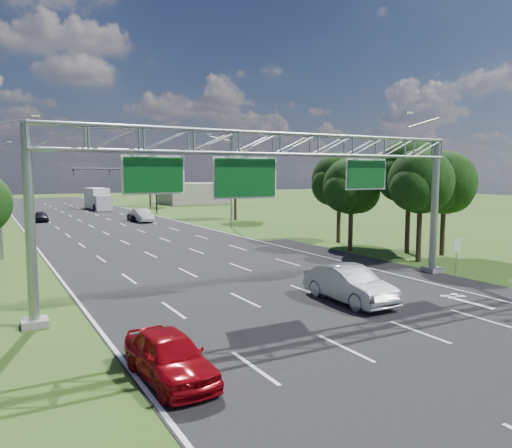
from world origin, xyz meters
TOP-DOWN VIEW (x-y plane):
  - ground at (0.00, 30.00)m, footprint 220.00×220.00m
  - road at (0.00, 30.00)m, footprint 18.00×180.00m
  - road_flare at (10.20, 14.00)m, footprint 3.00×30.00m
  - sign_gantry at (0.33, 12.00)m, footprint 23.50×1.00m
  - regulatory_sign at (12.40, 10.98)m, footprint 0.60×0.08m
  - traffic_signal at (7.48, 65.00)m, footprint 12.21×0.24m
  - streetlight_l_near at (-11.30, 30.00)m, footprint 2.97×0.22m
  - streetlight_r_mid at (11.30, 40.00)m, footprint 2.97×0.22m
  - tree_cluster_right at (14.80, 19.19)m, footprint 9.91×14.60m
  - tree_verge_rd at (16.08, 48.04)m, footprint 5.76×4.80m
  - tree_verge_re at (14.08, 78.04)m, footprint 5.76×4.80m
  - building_right at (24.00, 82.00)m, footprint 12.00×9.00m
  - red_coupe at (-8.00, 4.46)m, footprint 1.95×4.37m
  - silver_sedan at (2.39, 8.87)m, footprint 1.83×5.18m
  - car_queue_b at (4.49, 52.83)m, footprint 2.12×4.08m
  - car_queue_c at (-6.17, 57.42)m, footprint 1.74×3.98m
  - car_queue_d at (4.71, 51.25)m, footprint 1.80×4.89m
  - box_truck at (4.32, 75.31)m, footprint 2.96×9.28m

SIDE VIEW (x-z plane):
  - ground at x=0.00m, z-range 0.00..0.00m
  - road at x=0.00m, z-range -0.01..0.01m
  - road_flare at x=10.20m, z-range -0.01..0.01m
  - car_queue_b at x=4.49m, z-range 0.00..1.10m
  - car_queue_c at x=-6.17m, z-range 0.00..1.33m
  - red_coupe at x=-8.00m, z-range 0.00..1.46m
  - car_queue_d at x=4.71m, z-range 0.00..1.60m
  - silver_sedan at x=2.39m, z-range 0.00..1.71m
  - regulatory_sign at x=12.40m, z-range 0.46..2.56m
  - box_truck at x=4.32m, z-range -0.07..3.41m
  - building_right at x=24.00m, z-range 0.00..4.00m
  - traffic_signal at x=7.48m, z-range 1.67..8.67m
  - tree_verge_re at x=14.08m, z-range 1.28..9.12m
  - tree_cluster_right at x=14.80m, z-range 0.97..9.65m
  - streetlight_l_near at x=-11.30m, z-range 0.50..10.66m
  - streetlight_r_mid at x=11.30m, z-range 0.50..10.66m
  - tree_verge_rd at x=16.08m, z-range 1.49..9.77m
  - sign_gantry at x=0.33m, z-range 2.11..11.67m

